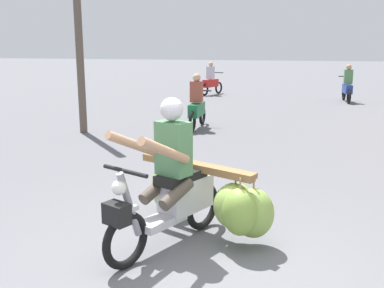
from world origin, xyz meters
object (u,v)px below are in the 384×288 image
motorbike_main_loaded (199,195)px  utility_pole (78,25)px  motorbike_distant_far_ahead (211,82)px  motorbike_distant_ahead_left (197,107)px  motorbike_distant_ahead_right (347,87)px

motorbike_main_loaded → utility_pole: (-4.20, 5.25, 2.05)m
motorbike_distant_far_ahead → utility_pole: (-1.20, -9.05, 1.98)m
motorbike_distant_ahead_left → utility_pole: bearing=-155.4°
utility_pole → motorbike_distant_ahead_left: bearing=24.6°
motorbike_distant_ahead_right → motorbike_distant_far_ahead: same height
motorbike_main_loaded → motorbike_distant_far_ahead: motorbike_main_loaded is taller
motorbike_distant_far_ahead → motorbike_distant_ahead_right: bearing=-12.1°
motorbike_distant_ahead_left → utility_pole: 3.44m
motorbike_main_loaded → motorbike_distant_ahead_left: (-1.64, 6.42, 0.07)m
motorbike_distant_far_ahead → utility_pole: 9.35m
motorbike_distant_ahead_right → utility_pole: (-6.64, -7.89, 1.98)m
motorbike_main_loaded → utility_pole: utility_pole is taller
motorbike_main_loaded → motorbike_distant_ahead_left: size_ratio=1.27×
motorbike_distant_far_ahead → motorbike_distant_ahead_left: bearing=-80.2°
motorbike_main_loaded → motorbike_distant_ahead_left: bearing=104.3°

